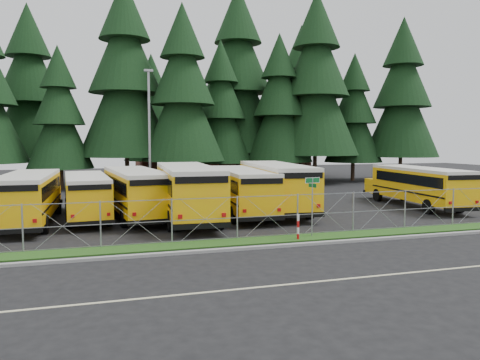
% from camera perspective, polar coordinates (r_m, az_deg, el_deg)
% --- Properties ---
extents(ground, '(120.00, 120.00, 0.00)m').
position_cam_1_polar(ground, '(23.95, 8.22, -6.10)').
color(ground, black).
rests_on(ground, ground).
extents(curb, '(50.00, 0.25, 0.12)m').
position_cam_1_polar(curb, '(21.24, 11.82, -7.39)').
color(curb, gray).
rests_on(curb, ground).
extents(grass_verge, '(50.00, 1.40, 0.06)m').
position_cam_1_polar(grass_verge, '(22.45, 10.08, -6.78)').
color(grass_verge, '#1B4012').
rests_on(grass_verge, ground).
extents(road_lane_line, '(50.00, 0.12, 0.01)m').
position_cam_1_polar(road_lane_line, '(17.25, 19.82, -10.60)').
color(road_lane_line, beige).
rests_on(road_lane_line, ground).
extents(chainlink_fence, '(44.00, 0.10, 2.00)m').
position_cam_1_polar(chainlink_fence, '(22.90, 9.32, -4.08)').
color(chainlink_fence, '#94969C').
rests_on(chainlink_fence, ground).
extents(brick_building, '(22.00, 10.00, 6.00)m').
position_cam_1_polar(brick_building, '(63.35, -2.32, 3.39)').
color(brick_building, brown).
rests_on(brick_building, ground).
extents(bus_0, '(2.70, 10.59, 2.76)m').
position_cam_1_polar(bus_0, '(27.68, -24.25, -2.12)').
color(bus_0, yellow).
rests_on(bus_0, ground).
extents(bus_1, '(2.94, 9.92, 2.57)m').
position_cam_1_polar(bus_1, '(28.45, -18.23, -1.96)').
color(bus_1, yellow).
rests_on(bus_1, ground).
extents(bus_2, '(3.64, 11.02, 2.84)m').
position_cam_1_polar(bus_2, '(28.15, -12.72, -1.63)').
color(bus_2, yellow).
rests_on(bus_2, ground).
extents(bus_3, '(3.43, 11.99, 3.11)m').
position_cam_1_polar(bus_3, '(26.92, -6.53, -1.54)').
color(bus_3, yellow).
rests_on(bus_3, ground).
extents(bus_4, '(3.32, 10.85, 2.80)m').
position_cam_1_polar(bus_4, '(28.66, 0.08, -1.44)').
color(bus_4, yellow).
rests_on(bus_4, ground).
extents(bus_5, '(3.97, 11.91, 3.06)m').
position_cam_1_polar(bus_5, '(30.05, 4.17, -0.91)').
color(bus_5, yellow).
rests_on(bus_5, ground).
extents(bus_east, '(3.35, 10.55, 2.72)m').
position_cam_1_polar(bus_east, '(34.09, 20.74, -0.83)').
color(bus_east, yellow).
rests_on(bus_east, ground).
extents(street_sign, '(0.82, 0.54, 2.81)m').
position_cam_1_polar(street_sign, '(22.03, 8.81, -1.71)').
color(street_sign, '#94969C').
rests_on(street_sign, ground).
extents(striped_bollard, '(0.11, 0.11, 1.20)m').
position_cam_1_polar(striped_bollard, '(21.42, 7.09, -5.75)').
color(striped_bollard, '#B20C0C').
rests_on(striped_bollard, ground).
extents(light_standard, '(0.70, 0.35, 10.14)m').
position_cam_1_polar(light_standard, '(38.10, -10.99, 6.18)').
color(light_standard, '#94969C').
rests_on(light_standard, ground).
extents(conifer_2, '(6.03, 6.03, 13.33)m').
position_cam_1_polar(conifer_2, '(46.76, -21.17, 7.10)').
color(conifer_2, black).
rests_on(conifer_2, ground).
extents(conifer_3, '(9.17, 9.17, 20.28)m').
position_cam_1_polar(conifer_3, '(47.81, -13.78, 11.39)').
color(conifer_3, black).
rests_on(conifer_3, ground).
extents(conifer_4, '(7.99, 7.99, 17.66)m').
position_cam_1_polar(conifer_4, '(45.89, -6.98, 10.14)').
color(conifer_4, black).
rests_on(conifer_4, ground).
extents(conifer_5, '(6.84, 6.84, 15.13)m').
position_cam_1_polar(conifer_5, '(49.93, -2.35, 8.27)').
color(conifer_5, black).
rests_on(conifer_5, ground).
extents(conifer_6, '(7.15, 7.15, 15.82)m').
position_cam_1_polar(conifer_6, '(50.18, 4.79, 8.64)').
color(conifer_6, black).
rests_on(conifer_6, ground).
extents(conifer_7, '(9.24, 9.24, 20.44)m').
position_cam_1_polar(conifer_7, '(51.64, 9.23, 11.06)').
color(conifer_7, black).
rests_on(conifer_7, ground).
extents(conifer_8, '(6.52, 6.52, 14.42)m').
position_cam_1_polar(conifer_8, '(55.08, 13.70, 7.44)').
color(conifer_8, black).
rests_on(conifer_8, ground).
extents(conifer_9, '(8.36, 8.36, 18.50)m').
position_cam_1_polar(conifer_9, '(57.09, 19.15, 9.26)').
color(conifer_9, black).
rests_on(conifer_9, ground).
extents(conifer_10, '(8.54, 8.54, 18.89)m').
position_cam_1_polar(conifer_10, '(54.70, -24.26, 9.53)').
color(conifer_10, black).
rests_on(conifer_10, ground).
extents(conifer_11, '(6.71, 6.71, 14.84)m').
position_cam_1_polar(conifer_11, '(57.21, -10.70, 7.60)').
color(conifer_11, black).
rests_on(conifer_11, ground).
extents(conifer_12, '(9.94, 9.94, 21.99)m').
position_cam_1_polar(conifer_12, '(54.04, -0.25, 11.66)').
color(conifer_12, black).
rests_on(conifer_12, ground).
extents(conifer_13, '(8.72, 8.72, 19.29)m').
position_cam_1_polar(conifer_13, '(61.53, 7.43, 9.51)').
color(conifer_13, black).
rests_on(conifer_13, ground).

